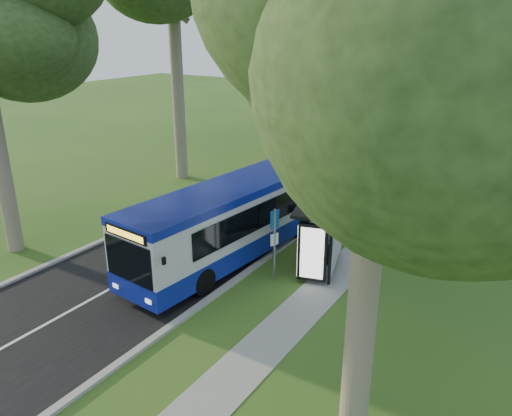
{
  "coord_description": "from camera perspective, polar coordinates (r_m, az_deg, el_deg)",
  "views": [
    {
      "loc": [
        9.47,
        -14.83,
        9.02
      ],
      "look_at": [
        -1.28,
        2.09,
        1.6
      ],
      "focal_mm": 35.0,
      "sensor_mm": 36.0,
      "label": 1
    }
  ],
  "objects": [
    {
      "name": "kerb_west",
      "position": [
        31.11,
        -1.08,
        3.57
      ],
      "size": [
        0.25,
        100.0,
        0.12
      ],
      "primitive_type": "cube",
      "color": "#9E9B93",
      "rests_on": "ground"
    },
    {
      "name": "car_silver",
      "position": [
        48.87,
        9.41,
        10.21
      ],
      "size": [
        2.88,
        4.32,
        1.35
      ],
      "primitive_type": "imported",
      "rotation": [
        0.0,
        0.0,
        -0.39
      ],
      "color": "#989B9F",
      "rests_on": "ground"
    },
    {
      "name": "footpath",
      "position": [
        27.19,
        16.78,
        0.06
      ],
      "size": [
        1.5,
        100.0,
        0.02
      ],
      "primitive_type": "cube",
      "color": "gray",
      "rests_on": "ground"
    },
    {
      "name": "car_white",
      "position": [
        46.51,
        10.37,
        9.71
      ],
      "size": [
        2.73,
        4.55,
        1.45
      ],
      "primitive_type": "imported",
      "rotation": [
        0.0,
        0.0,
        0.25
      ],
      "color": "white",
      "rests_on": "ground"
    },
    {
      "name": "ground",
      "position": [
        19.77,
        -0.13,
        -6.82
      ],
      "size": [
        120.0,
        120.0,
        0.0
      ],
      "primitive_type": "plane",
      "color": "#2C571B",
      "rests_on": "ground"
    },
    {
      "name": "centre_line",
      "position": [
        29.42,
        4.62,
        2.44
      ],
      "size": [
        0.12,
        100.0,
        0.0
      ],
      "primitive_type": "cube",
      "color": "white",
      "rests_on": "road"
    },
    {
      "name": "tree_west_e",
      "position": [
        55.81,
        14.62,
        20.82
      ],
      "size": [
        5.2,
        5.2,
        13.62
      ],
      "color": "#7A6B56",
      "rests_on": "ground"
    },
    {
      "name": "bus_shelter",
      "position": [
        18.79,
        7.15,
        -2.21
      ],
      "size": [
        2.44,
        3.42,
        2.65
      ],
      "rotation": [
        0.0,
        0.0,
        0.27
      ],
      "color": "black",
      "rests_on": "ground"
    },
    {
      "name": "kerb_east",
      "position": [
        28.04,
        10.94,
        1.3
      ],
      "size": [
        0.25,
        100.0,
        0.12
      ],
      "primitive_type": "cube",
      "color": "#9E9B93",
      "rests_on": "ground"
    },
    {
      "name": "bus_stop_sign",
      "position": [
        18.2,
        2.12,
        -3.3
      ],
      "size": [
        0.17,
        0.38,
        2.8
      ],
      "rotation": [
        0.0,
        0.0,
        -0.35
      ],
      "color": "gray",
      "rests_on": "ground"
    },
    {
      "name": "litter_bin",
      "position": [
        22.57,
        9.77,
        -2.28
      ],
      "size": [
        0.52,
        0.52,
        0.91
      ],
      "rotation": [
        0.0,
        0.0,
        0.4
      ],
      "color": "black",
      "rests_on": "ground"
    },
    {
      "name": "bus",
      "position": [
        20.44,
        -1.52,
        -0.93
      ],
      "size": [
        3.48,
        11.92,
        3.11
      ],
      "rotation": [
        0.0,
        0.0,
        -0.09
      ],
      "color": "silver",
      "rests_on": "ground"
    },
    {
      "name": "road",
      "position": [
        29.43,
        4.62,
        2.42
      ],
      "size": [
        7.0,
        100.0,
        0.02
      ],
      "primitive_type": "cube",
      "color": "black",
      "rests_on": "ground"
    }
  ]
}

